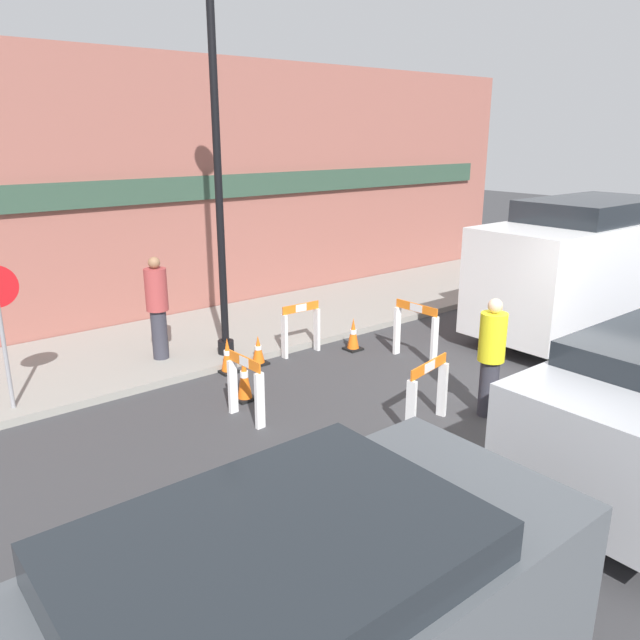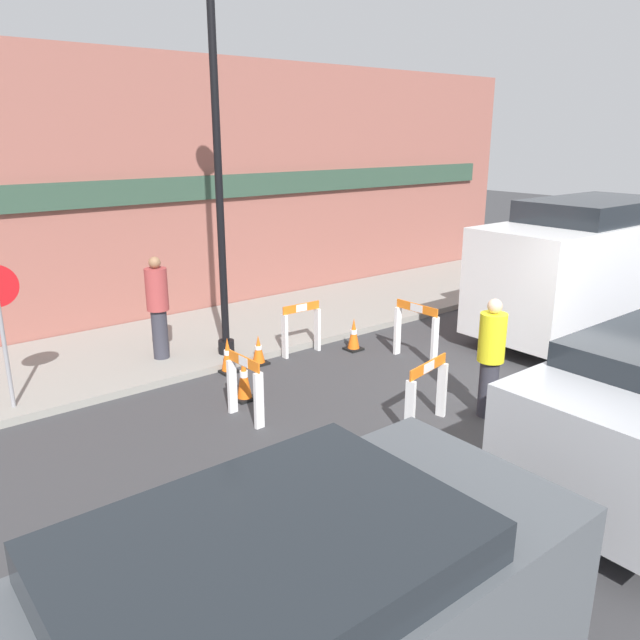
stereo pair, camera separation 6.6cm
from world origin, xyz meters
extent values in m
plane|color=#38383A|center=(0.00, 0.00, 0.00)|extent=(60.00, 60.00, 0.00)
cube|color=gray|center=(0.00, 6.19, 0.06)|extent=(18.00, 3.37, 0.12)
cube|color=#93564C|center=(0.00, 7.95, 2.75)|extent=(18.00, 0.12, 5.50)
cube|color=#2D4738|center=(0.00, 7.84, 2.80)|extent=(16.20, 0.10, 0.50)
cylinder|color=black|center=(-2.21, 4.96, 0.24)|extent=(0.29, 0.29, 0.24)
cylinder|color=black|center=(-2.21, 4.96, 3.07)|extent=(0.13, 0.13, 5.90)
cylinder|color=gray|center=(-5.81, 4.89, 1.16)|extent=(0.06, 0.06, 2.07)
cube|color=white|center=(0.44, 2.38, 0.45)|extent=(0.13, 0.06, 0.90)
cube|color=white|center=(0.41, 3.25, 0.45)|extent=(0.13, 0.06, 0.90)
cube|color=orange|center=(0.42, 2.82, 0.98)|extent=(0.06, 0.93, 0.15)
cube|color=white|center=(0.42, 2.82, 0.98)|extent=(0.04, 0.28, 0.14)
cube|color=white|center=(-0.62, 4.33, 0.41)|extent=(0.07, 0.13, 0.82)
cube|color=white|center=(-1.34, 4.37, 0.41)|extent=(0.07, 0.13, 0.82)
cube|color=orange|center=(-0.98, 4.35, 0.89)|extent=(0.78, 0.06, 0.15)
cube|color=white|center=(-0.98, 4.35, 0.89)|extent=(0.24, 0.04, 0.14)
cube|color=white|center=(-3.28, 2.97, 0.41)|extent=(0.13, 0.06, 0.82)
cube|color=white|center=(-3.25, 2.30, 0.41)|extent=(0.13, 0.06, 0.82)
cube|color=orange|center=(-3.27, 2.64, 0.89)|extent=(0.05, 0.73, 0.15)
cube|color=white|center=(-3.27, 2.64, 0.89)|extent=(0.04, 0.22, 0.14)
cube|color=white|center=(-1.83, 0.81, 0.41)|extent=(0.09, 0.14, 0.81)
cube|color=white|center=(-0.99, 0.99, 0.41)|extent=(0.09, 0.14, 0.81)
cube|color=orange|center=(-1.41, 0.90, 0.89)|extent=(0.90, 0.21, 0.15)
cube|color=white|center=(-1.41, 0.90, 0.89)|extent=(0.28, 0.08, 0.14)
cube|color=black|center=(-0.08, 3.91, 0.02)|extent=(0.30, 0.30, 0.04)
cone|color=orange|center=(-0.08, 3.91, 0.33)|extent=(0.22, 0.22, 0.58)
cylinder|color=white|center=(-0.08, 3.91, 0.36)|extent=(0.13, 0.13, 0.08)
cube|color=black|center=(-1.89, 4.40, 0.02)|extent=(0.30, 0.30, 0.04)
cone|color=orange|center=(-1.89, 4.40, 0.29)|extent=(0.22, 0.22, 0.49)
cylinder|color=white|center=(-1.89, 4.40, 0.31)|extent=(0.13, 0.13, 0.07)
cube|color=black|center=(-2.51, 4.40, 0.02)|extent=(0.30, 0.30, 0.04)
cone|color=orange|center=(-2.51, 4.40, 0.33)|extent=(0.22, 0.22, 0.58)
cylinder|color=white|center=(-2.51, 4.40, 0.36)|extent=(0.13, 0.13, 0.08)
cube|color=black|center=(-2.90, 3.25, 0.02)|extent=(0.30, 0.30, 0.04)
cone|color=orange|center=(-2.90, 3.25, 0.39)|extent=(0.22, 0.22, 0.69)
cylinder|color=white|center=(-2.90, 3.25, 0.42)|extent=(0.13, 0.13, 0.10)
cylinder|color=#33333D|center=(-0.46, 0.59, 0.42)|extent=(0.36, 0.36, 0.84)
cylinder|color=yellow|center=(-0.46, 0.59, 1.19)|extent=(0.50, 0.50, 0.70)
sphere|color=#DBAD89|center=(-0.46, 0.59, 1.64)|extent=(0.27, 0.27, 0.21)
cylinder|color=#33333D|center=(-3.23, 5.47, 0.56)|extent=(0.37, 0.37, 0.88)
cylinder|color=#A33D3D|center=(-3.23, 5.47, 1.37)|extent=(0.51, 0.51, 0.73)
sphere|color=#8E6647|center=(-3.23, 5.47, 1.83)|extent=(0.27, 0.27, 0.20)
cube|color=#1E2328|center=(-5.85, -1.80, 1.49)|extent=(2.39, 1.68, 0.54)
cylinder|color=black|center=(-4.50, -0.89, 0.30)|extent=(0.60, 0.18, 0.60)
cylinder|color=black|center=(0.78, -0.89, 0.30)|extent=(0.60, 0.18, 0.60)
cylinder|color=black|center=(-1.79, -0.89, 0.30)|extent=(0.60, 0.18, 0.60)
cube|color=white|center=(4.36, 1.84, 1.30)|extent=(5.60, 1.93, 1.99)
cube|color=#1E2328|center=(4.36, 1.84, 2.29)|extent=(3.08, 1.78, 0.82)
cylinder|color=black|center=(6.10, 2.81, 0.30)|extent=(0.60, 0.18, 0.60)
cylinder|color=black|center=(2.62, 2.81, 0.30)|extent=(0.60, 0.18, 0.60)
cylinder|color=black|center=(2.62, 0.88, 0.30)|extent=(0.60, 0.18, 0.60)
camera|label=1|loc=(-7.56, -4.33, 3.94)|focal=35.00mm
camera|label=2|loc=(-7.51, -4.37, 3.94)|focal=35.00mm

